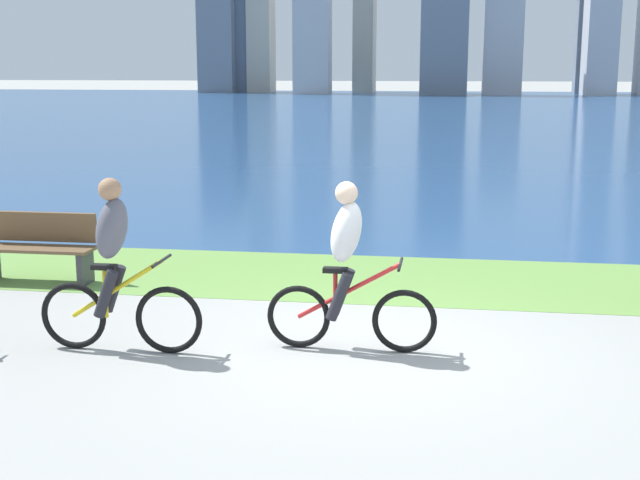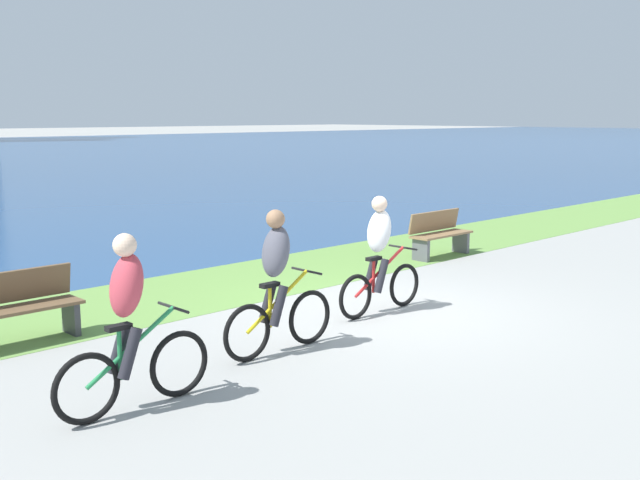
# 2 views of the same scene
# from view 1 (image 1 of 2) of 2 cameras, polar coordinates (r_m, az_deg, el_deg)

# --- Properties ---
(ground_plane) EXTENTS (300.00, 300.00, 0.00)m
(ground_plane) POSITION_cam_1_polar(r_m,az_deg,el_deg) (8.57, 2.85, -7.30)
(ground_plane) COLOR #9E9E99
(grass_strip_bayside) EXTENTS (120.00, 2.64, 0.01)m
(grass_strip_bayside) POSITION_cam_1_polar(r_m,az_deg,el_deg) (11.41, 4.39, -2.53)
(grass_strip_bayside) COLOR #6B9947
(grass_strip_bayside) RESTS_ON ground
(bay_water_surface) EXTENTS (300.00, 83.84, 0.00)m
(bay_water_surface) POSITION_cam_1_polar(r_m,az_deg,el_deg) (54.36, 7.92, 8.44)
(bay_water_surface) COLOR navy
(bay_water_surface) RESTS_ON ground
(cyclist_lead) EXTENTS (1.68, 0.52, 1.67)m
(cyclist_lead) POSITION_cam_1_polar(r_m,az_deg,el_deg) (8.36, 1.83, -1.82)
(cyclist_lead) COLOR black
(cyclist_lead) RESTS_ON ground
(cyclist_trailing) EXTENTS (1.65, 0.52, 1.71)m
(cyclist_trailing) POSITION_cam_1_polar(r_m,az_deg,el_deg) (8.56, -13.38, -1.75)
(cyclist_trailing) COLOR black
(cyclist_trailing) RESTS_ON ground
(bench_far_along_path) EXTENTS (1.50, 0.47, 0.90)m
(bench_far_along_path) POSITION_cam_1_polar(r_m,az_deg,el_deg) (11.69, -18.09, -0.48)
(bench_far_along_path) COLOR brown
(bench_far_along_path) RESTS_ON ground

